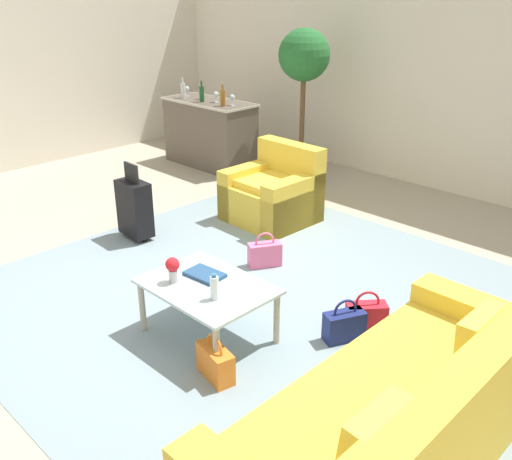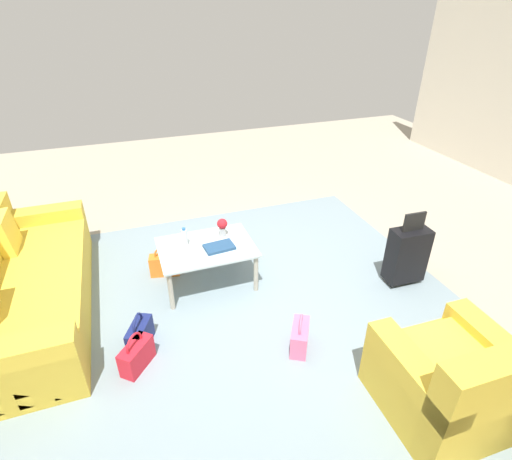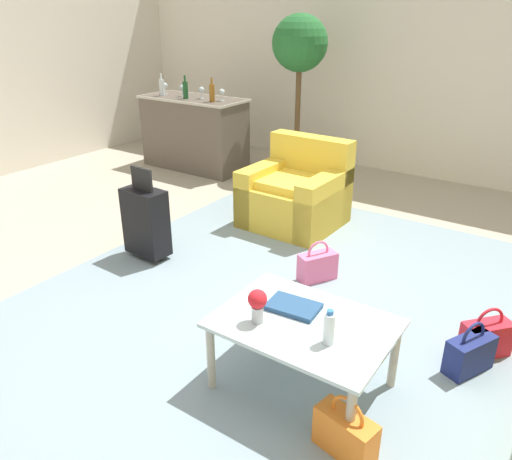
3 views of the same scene
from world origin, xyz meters
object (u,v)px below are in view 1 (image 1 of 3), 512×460
Objects in this scene: wine_bottle_green at (202,94)px; wine_bottle_amber at (223,98)px; flower_vase at (173,268)px; suitcase_black at (134,208)px; handbag_navy at (344,325)px; wine_glass_rightmost at (232,98)px; potted_ficus at (304,70)px; couch at (405,427)px; wine_glass_right_of_centre at (216,95)px; bar_console at (210,132)px; coffee_table at (207,292)px; wine_glass_leftmost at (187,89)px; water_bottle at (214,288)px; coffee_table_book at (205,274)px; handbag_pink at (265,254)px; armchair at (275,195)px; handbag_orange at (215,362)px; handbag_red at (366,316)px; wine_glass_left_of_centre at (201,92)px; wine_bottle_clear at (183,90)px.

wine_bottle_green and wine_bottle_amber have the same top height.
wine_bottle_green is (-3.29, 3.12, 0.51)m from flower_vase.
suitcase_black reaches higher than handbag_navy.
wine_glass_rightmost is 1.07m from potted_ficus.
couch is 6.09m from wine_glass_right_of_centre.
flower_vase is 1.99m from suitcase_black.
bar_console is 2.83m from suitcase_black.
coffee_table reaches higher than handbag_navy.
wine_glass_leftmost is 1.94m from potted_ficus.
suitcase_black is (-2.20, 0.80, -0.20)m from water_bottle.
coffee_table_book is 1.24m from handbag_pink.
suitcase_black is (1.50, -2.40, -0.15)m from bar_console.
wine_glass_leftmost is (-3.89, 3.02, 0.61)m from coffee_table_book.
potted_ficus is (-2.08, 3.62, 1.01)m from coffee_table_book.
wine_glass_leftmost is at bearing 151.26° from handbag_pink.
coffee_table is (1.30, -2.17, 0.10)m from armchair.
bar_console is (-2.20, 0.93, 0.21)m from armchair.
wine_bottle_amber is 0.84× the size of handbag_orange.
wine_glass_right_of_centre is (-3.33, 3.09, 0.69)m from coffee_table.
handbag_red is at bearing 48.35° from coffee_table.
wine_glass_left_of_centre and wine_glass_right_of_centre have the same top height.
armchair is at bearing -22.93° from bar_console.
handbag_red is (0.64, 1.04, -0.43)m from water_bottle.
potted_ficus is at bearing 114.76° from coffee_table_book.
potted_ficus reaches higher than coffee_table.
wine_bottle_amber reaches higher than handbag_pink.
wine_glass_rightmost is (0.68, 0.01, 0.00)m from wine_glass_left_of_centre.
wine_glass_rightmost is at bearing 142.31° from handbag_pink.
wine_bottle_clear is (-0.61, -0.12, 0.01)m from wine_glass_right_of_centre.
handbag_pink is at bearing -56.35° from potted_ficus.
wine_glass_leftmost is 4.07m from handbag_pink.
couch reaches higher than handbag_red.
water_bottle is 1.09m from handbag_navy.
suitcase_black is at bearing -49.52° from wine_bottle_clear.
water_bottle is at bearing -34.48° from coffee_table_book.
wine_bottle_clear is at bearing 151.81° from couch.
wine_bottle_green is at bearing 139.71° from coffee_table.
wine_glass_left_of_centre is 0.43× the size of handbag_navy.
armchair is at bearing 64.47° from suitcase_black.
wine_glass_rightmost is 0.08× the size of potted_ficus.
wine_bottle_green is at bearing 134.37° from coffee_table_book.
wine_glass_rightmost reaches higher than suitcase_black.
wine_glass_right_of_centre is 0.43× the size of handbag_navy.
couch is 6.68m from wine_glass_leftmost.
wine_glass_right_of_centre reaches higher than suitcase_black.
handbag_pink is (-0.74, 1.30, -0.43)m from water_bottle.
wine_glass_rightmost is at bearing 151.25° from armchair.
wine_glass_leftmost is 0.51× the size of wine_bottle_green.
wine_bottle_amber is 1.19m from potted_ficus.
armchair is 2.14m from potted_ficus.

